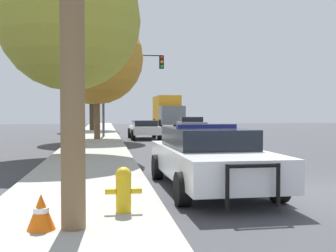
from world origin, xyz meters
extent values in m
plane|color=#3D3D42|center=(0.00, 0.00, 0.00)|extent=(110.00, 110.00, 0.00)
cube|color=#A3A099|center=(-5.10, 0.00, 0.07)|extent=(3.00, 110.00, 0.13)
cube|color=white|center=(-2.27, 0.88, 0.63)|extent=(2.04, 5.16, 0.61)
cube|color=black|center=(-2.28, 1.14, 1.15)|extent=(1.72, 2.70, 0.44)
cylinder|color=black|center=(-1.29, -0.69, 0.32)|extent=(0.25, 0.65, 0.64)
cylinder|color=black|center=(-3.19, -0.73, 0.32)|extent=(0.25, 0.65, 0.64)
cylinder|color=black|center=(-1.35, 2.49, 0.32)|extent=(0.25, 0.65, 0.64)
cylinder|color=black|center=(-3.25, 2.45, 0.32)|extent=(0.25, 0.65, 0.64)
cylinder|color=black|center=(-1.78, -1.79, 0.54)|extent=(0.07, 0.07, 0.73)
cylinder|color=black|center=(-2.66, -1.81, 0.54)|extent=(0.07, 0.07, 0.73)
cylinder|color=black|center=(-2.22, -1.80, 0.87)|extent=(0.92, 0.09, 0.07)
cube|color=navy|center=(-2.28, 1.14, 1.42)|extent=(1.40, 0.23, 0.09)
cube|color=navy|center=(-1.30, 0.90, 0.66)|extent=(0.08, 3.69, 0.17)
cylinder|color=gold|center=(-4.32, -1.58, 0.42)|extent=(0.25, 0.25, 0.57)
sphere|color=gold|center=(-4.32, -1.58, 0.73)|extent=(0.26, 0.26, 0.26)
cylinder|color=gold|center=(-4.53, -1.58, 0.47)|extent=(0.17, 0.10, 0.10)
cylinder|color=gold|center=(-4.11, -1.58, 0.47)|extent=(0.17, 0.10, 0.10)
cylinder|color=#424247|center=(-4.66, 20.17, 2.94)|extent=(0.16, 0.16, 5.62)
cylinder|color=#424247|center=(-2.69, 20.17, 5.60)|extent=(3.94, 0.11, 0.11)
cube|color=black|center=(-0.72, 20.17, 5.15)|extent=(0.30, 0.24, 0.90)
sphere|color=red|center=(-0.72, 20.04, 5.45)|extent=(0.20, 0.20, 0.20)
sphere|color=orange|center=(-0.72, 20.04, 5.15)|extent=(0.20, 0.20, 0.20)
sphere|color=green|center=(-0.72, 20.04, 4.85)|extent=(0.20, 0.20, 0.20)
cube|color=slate|center=(1.86, 22.62, 0.68)|extent=(2.16, 4.06, 0.67)
cube|color=black|center=(1.87, 22.82, 1.20)|extent=(1.75, 2.16, 0.36)
cylinder|color=black|center=(2.66, 21.34, 0.35)|extent=(0.30, 0.71, 0.69)
cylinder|color=black|center=(0.86, 21.48, 0.35)|extent=(0.30, 0.71, 0.69)
cylinder|color=black|center=(2.86, 23.76, 0.35)|extent=(0.30, 0.71, 0.69)
cylinder|color=black|center=(1.06, 23.91, 0.35)|extent=(0.30, 0.71, 0.69)
cube|color=silver|center=(-2.04, 18.88, 0.59)|extent=(1.77, 4.11, 0.51)
cube|color=black|center=(-2.04, 18.67, 1.03)|extent=(1.50, 2.15, 0.36)
cylinder|color=black|center=(-2.89, 20.12, 0.34)|extent=(0.25, 0.68, 0.68)
cylinder|color=black|center=(-1.24, 20.16, 0.34)|extent=(0.25, 0.68, 0.68)
cylinder|color=black|center=(-2.85, 17.60, 0.34)|extent=(0.25, 0.68, 0.68)
cylinder|color=black|center=(-1.19, 17.63, 0.34)|extent=(0.25, 0.68, 0.68)
cube|color=slate|center=(2.14, 33.30, 1.43)|extent=(2.37, 2.24, 1.86)
cube|color=orange|center=(2.15, 37.29, 2.00)|extent=(2.38, 5.75, 3.00)
cylinder|color=black|center=(3.30, 33.52, 0.50)|extent=(0.28, 1.00, 1.00)
cylinder|color=black|center=(0.98, 33.53, 0.50)|extent=(0.28, 1.00, 1.00)
cylinder|color=black|center=(3.31, 38.37, 0.50)|extent=(0.28, 1.00, 1.00)
cylinder|color=black|center=(0.99, 38.37, 0.50)|extent=(0.28, 1.00, 1.00)
cylinder|color=brown|center=(-5.94, 8.54, 1.99)|extent=(0.44, 0.44, 3.71)
sphere|color=#999933|center=(-5.94, 8.54, 5.38)|extent=(5.58, 5.58, 5.58)
cylinder|color=brown|center=(-5.03, 17.29, 1.80)|extent=(0.37, 0.37, 3.34)
sphere|color=#B77F28|center=(-5.03, 17.29, 5.00)|extent=(5.58, 5.58, 5.58)
cylinder|color=#4C3823|center=(-5.69, 30.07, 1.86)|extent=(0.44, 0.44, 3.45)
sphere|color=#4C8E38|center=(-5.69, 30.07, 4.99)|extent=(5.13, 5.13, 5.13)
cone|color=orange|center=(-5.48, -2.43, 0.38)|extent=(0.39, 0.39, 0.49)
cylinder|color=white|center=(-5.48, -2.43, 0.40)|extent=(0.21, 0.21, 0.07)
camera|label=1|loc=(-4.62, -8.34, 1.74)|focal=45.00mm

